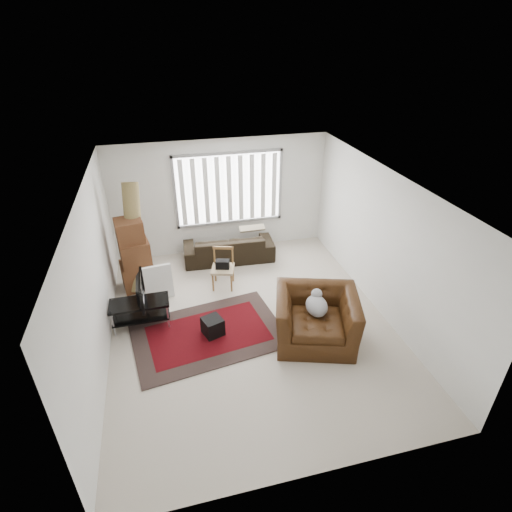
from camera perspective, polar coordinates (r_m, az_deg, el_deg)
The scene contains 11 objects.
room at distance 7.00m, azimuth -1.53°, elevation 4.25°, with size 6.00×6.02×2.71m.
persian_rug at distance 7.35m, azimuth -6.84°, elevation -10.94°, with size 2.85×2.11×0.02m.
tv_stand at distance 7.56m, azimuth -16.23°, elevation -7.22°, with size 1.05×0.47×0.52m.
tv at distance 7.34m, azimuth -16.66°, elevation -4.79°, with size 0.85×0.11×0.49m, color black.
subwoofer at distance 7.22m, azimuth -6.20°, elevation -9.95°, with size 0.33×0.33×0.33m, color black.
moving_boxes at distance 8.51m, azimuth -16.91°, elevation -0.13°, with size 0.72×0.67×1.53m.
white_flatpack at distance 8.22m, azimuth -13.78°, elevation -3.68°, with size 0.57×0.08×0.72m, color silver.
rolled_rug at distance 8.41m, azimuth -17.01°, elevation 2.51°, with size 0.33×0.33×2.21m, color olive.
sofa at distance 9.32m, azimuth -3.92°, elevation 1.75°, with size 2.08×0.90×0.80m, color black.
side_chair at distance 8.32m, azimuth -4.77°, elevation -1.52°, with size 0.56×0.56×0.84m.
armchair at distance 6.96m, azimuth 8.60°, elevation -8.37°, with size 1.68×1.57×1.03m.
Camera 1 is at (-1.31, -5.65, 4.80)m, focal length 28.00 mm.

